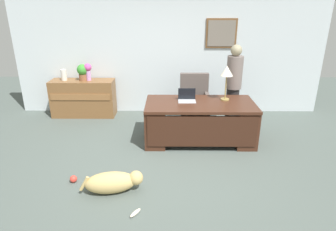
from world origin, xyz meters
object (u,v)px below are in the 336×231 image
vase_with_flowers (88,70)px  vase_empty (64,75)px  credenza (84,98)px  potted_plant (83,72)px  armchair (194,102)px  desk_lamp (227,73)px  dog_toy_ball (73,179)px  dog_toy_plush (135,213)px  person_standing (233,85)px  desk (200,121)px  laptop (187,98)px  dog_lying (113,182)px

vase_with_flowers → vase_empty: size_ratio=1.56×
credenza → potted_plant: (0.04, 0.00, 0.61)m
vase_with_flowers → potted_plant: bearing=180.0°
armchair → desk_lamp: size_ratio=1.66×
vase_empty → dog_toy_ball: (0.96, -2.72, -0.90)m
dog_toy_ball → dog_toy_plush: dog_toy_ball is taller
vase_with_flowers → vase_empty: vase_with_flowers is taller
credenza → desk_lamp: size_ratio=2.20×
person_standing → vase_empty: person_standing is taller
dog_toy_ball → dog_toy_plush: bearing=-35.3°
desk → laptop: size_ratio=6.22×
desk → laptop: laptop is taller
dog_toy_ball → dog_toy_plush: (0.98, -0.70, -0.03)m
dog_lying → dog_toy_plush: 0.60m
laptop → dog_toy_plush: 2.46m
vase_with_flowers → dog_toy_ball: (0.41, -2.72, -1.01)m
laptop → vase_empty: (-2.68, 1.20, 0.15)m
laptop → potted_plant: size_ratio=0.89×
desk_lamp → credenza: bearing=159.4°
person_standing → credenza: bearing=170.6°
laptop → desk: bearing=-30.1°
dog_toy_plush → potted_plant: bearing=113.9°
person_standing → armchair: bearing=175.0°
laptop → dog_toy_plush: laptop is taller
credenza → person_standing: bearing=-9.4°
desk → person_standing: bearing=46.8°
credenza → vase_empty: 0.66m
laptop → dog_toy_ball: bearing=-138.5°
desk_lamp → person_standing: bearing=65.4°
credenza → potted_plant: size_ratio=3.92×
credenza → vase_empty: size_ratio=5.80×
laptop → armchair: bearing=74.2°
credenza → laptop: (2.29, -1.20, 0.39)m
dog_lying → desk_lamp: 2.79m
credenza → armchair: (2.49, -0.47, 0.06)m
dog_lying → desk_lamp: bearing=45.2°
armchair → dog_toy_plush: (-0.94, -2.94, -0.46)m
desk_lamp → vase_empty: (-3.39, 1.13, -0.31)m
vase_with_flowers → dog_toy_ball: bearing=-81.5°
desk_lamp → dog_toy_ball: bearing=-146.9°
vase_empty → potted_plant: 0.43m
armchair → potted_plant: size_ratio=2.97×
person_standing → vase_with_flowers: person_standing is taller
potted_plant → desk_lamp: bearing=-20.9°
dog_lying → dog_toy_plush: bearing=-53.2°
person_standing → dog_toy_ball: person_standing is taller
credenza → desk: bearing=-27.9°
desk → armchair: bearing=92.4°
credenza → laptop: bearing=-27.6°
armchair → person_standing: person_standing is taller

